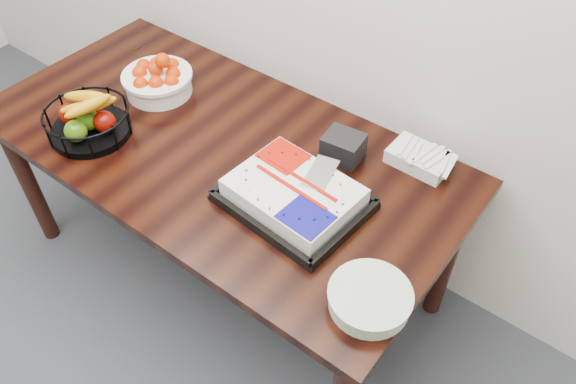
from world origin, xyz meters
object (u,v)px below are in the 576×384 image
Objects in this scene: plate_stack at (370,299)px; tangerine_bowl at (157,76)px; fruit_basket at (88,119)px; table at (218,161)px; napkin_box at (343,147)px; cake_tray at (294,195)px.

tangerine_bowl is at bearing 163.99° from plate_stack.
fruit_basket reaches higher than plate_stack.
table is at bearing 163.00° from plate_stack.
table is 0.48m from napkin_box.
tangerine_bowl is 2.10× the size of napkin_box.
plate_stack reaches higher than table.
napkin_box is (0.40, 0.22, 0.13)m from table.
tangerine_bowl is at bearing -171.32° from napkin_box.
cake_tray is at bearing -90.09° from napkin_box.
fruit_basket is at bearing -149.56° from table.
table is 0.84m from plate_stack.
fruit_basket is (-0.80, -0.17, 0.03)m from cake_tray.
cake_tray reaches higher than plate_stack.
table is 7.67× the size of plate_stack.
tangerine_bowl reaches higher than table.
plate_stack is (1.19, -0.01, -0.04)m from fruit_basket.
cake_tray is 0.28m from napkin_box.
cake_tray is 1.53× the size of fruit_basket.
tangerine_bowl is 0.80m from napkin_box.
fruit_basket is at bearing 179.60° from plate_stack.
napkin_box is at bearing 130.48° from plate_stack.
fruit_basket is at bearing -168.00° from cake_tray.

